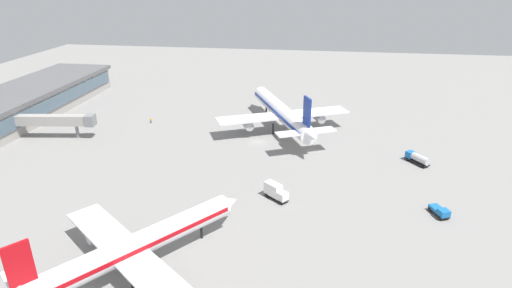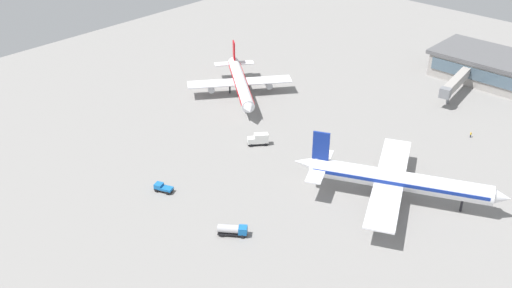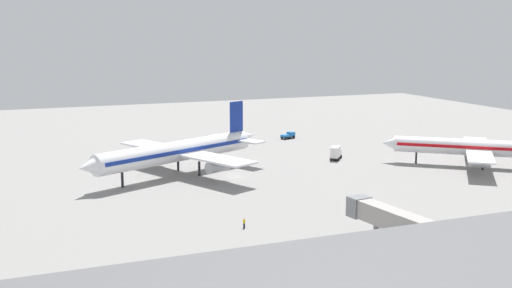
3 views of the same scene
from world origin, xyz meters
The scene contains 8 objects.
ground centered at (0.00, 0.00, 0.00)m, with size 288.00×288.00×0.00m, color gray.
airplane_at_gate centered at (55.73, -11.44, 4.61)m, with size 34.89×30.06×12.67m.
airplane_taxiing centered at (-10.57, 5.42, 5.44)m, with size 46.13×38.28×14.96m.
fuel_truck centered at (8.00, 40.41, 1.39)m, with size 6.20×5.27×2.50m.
pushback_tractor centered at (31.94, 39.92, 0.97)m, with size 4.79×3.45×1.90m.
catering_truck centered at (30.14, 7.85, 1.70)m, with size 5.06×5.51×3.30m.
ground_crew_worker centered at (-10.54, -35.27, 0.85)m, with size 0.43×0.57×1.67m.
jet_bridge centered at (5.15, -56.75, 5.14)m, with size 6.05×23.56×6.74m.
Camera 2 is at (-62.70, 109.66, 79.24)m, focal length 40.88 mm.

